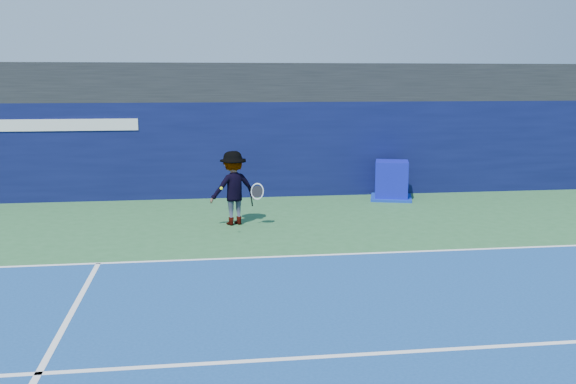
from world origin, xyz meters
name	(u,v)px	position (x,y,z in m)	size (l,w,h in m)	color
ground	(377,302)	(0.00, 0.00, 0.00)	(80.00, 80.00, 0.00)	#2C6234
baseline	(339,254)	(0.00, 3.00, 0.01)	(24.00, 0.10, 0.01)	white
service_line	(417,351)	(0.00, -2.00, 0.01)	(24.00, 0.10, 0.01)	white
stadium_band	(286,82)	(0.00, 11.50, 3.60)	(36.00, 3.00, 1.20)	black
back_wall_assembly	(290,148)	(0.00, 10.50, 1.50)	(36.00, 1.03, 3.00)	#0A0F3B
equipment_cart	(392,182)	(3.00, 9.14, 0.55)	(1.55, 1.55, 1.20)	#0B0F9E
tennis_player	(233,188)	(-2.07, 6.25, 0.95)	(1.46, 1.08, 1.90)	white
tennis_ball	(221,188)	(-2.43, 4.70, 1.21)	(0.07, 0.07, 0.07)	#DAEE1A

